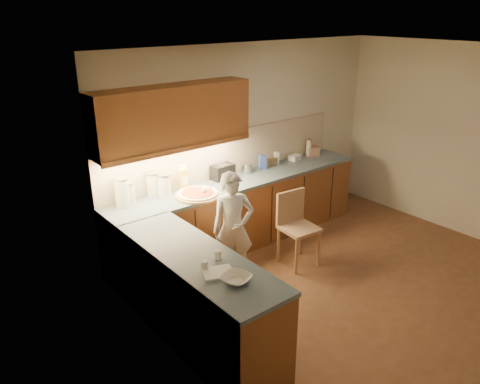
{
  "coord_description": "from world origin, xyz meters",
  "views": [
    {
      "loc": [
        -3.98,
        -2.74,
        3.0
      ],
      "look_at": [
        -0.8,
        1.2,
        1.0
      ],
      "focal_mm": 35.0,
      "sensor_mm": 36.0,
      "label": 1
    }
  ],
  "objects": [
    {
      "name": "l_counter",
      "position": [
        -0.92,
        1.25,
        0.46
      ],
      "size": [
        3.77,
        2.62,
        0.92
      ],
      "color": "brown",
      "rests_on": "ground"
    },
    {
      "name": "upper_cabinets",
      "position": [
        -1.27,
        1.82,
        1.85
      ],
      "size": [
        1.95,
        0.36,
        0.73
      ],
      "color": "brown",
      "rests_on": "ground"
    },
    {
      "name": "oil_jug",
      "position": [
        -1.16,
        1.85,
        1.06
      ],
      "size": [
        0.11,
        0.09,
        0.31
      ],
      "rotation": [
        0.0,
        0.0,
        -0.16
      ],
      "color": "gold",
      "rests_on": "l_counter"
    },
    {
      "name": "canister_b",
      "position": [
        -1.87,
        1.88,
        1.05
      ],
      "size": [
        0.15,
        0.15,
        0.26
      ],
      "rotation": [
        0.0,
        0.0,
        0.15
      ],
      "color": "beige",
      "rests_on": "l_counter"
    },
    {
      "name": "spice_jar_a",
      "position": [
        -2.04,
        0.14,
        0.96
      ],
      "size": [
        0.08,
        0.08,
        0.08
      ],
      "primitive_type": "cylinder",
      "rotation": [
        0.0,
        0.0,
        -0.25
      ],
      "color": "silver",
      "rests_on": "l_counter"
    },
    {
      "name": "canister_d",
      "position": [
        -1.45,
        1.83,
        1.06
      ],
      "size": [
        0.17,
        0.17,
        0.28
      ],
      "rotation": [
        0.0,
        0.0,
        0.21
      ],
      "color": "white",
      "rests_on": "l_counter"
    },
    {
      "name": "blue_box",
      "position": [
        0.12,
        1.84,
        1.02
      ],
      "size": [
        0.12,
        0.1,
        0.2
      ],
      "primitive_type": "cube",
      "rotation": [
        0.0,
        0.0,
        -0.35
      ],
      "color": "#3750A7",
      "rests_on": "l_counter"
    },
    {
      "name": "canister_a",
      "position": [
        -1.97,
        1.84,
        1.09
      ],
      "size": [
        0.17,
        0.17,
        0.34
      ],
      "rotation": [
        0.0,
        0.0,
        -0.25
      ],
      "color": "silver",
      "rests_on": "l_counter"
    },
    {
      "name": "spice_jar_b",
      "position": [
        -1.84,
        0.22,
        0.96
      ],
      "size": [
        0.08,
        0.08,
        0.08
      ],
      "primitive_type": "cylinder",
      "rotation": [
        0.0,
        0.0,
        0.31
      ],
      "color": "white",
      "rests_on": "l_counter"
    },
    {
      "name": "child",
      "position": [
        -1.04,
        1.03,
        0.67
      ],
      "size": [
        0.57,
        0.49,
        1.33
      ],
      "primitive_type": "imported",
      "rotation": [
        0.0,
        0.0,
        -0.41
      ],
      "color": "silver",
      "rests_on": "ground"
    },
    {
      "name": "toaster",
      "position": [
        -0.56,
        1.86,
        1.02
      ],
      "size": [
        0.31,
        0.18,
        0.2
      ],
      "rotation": [
        0.0,
        0.0,
        0.04
      ],
      "color": "black",
      "rests_on": "l_counter"
    },
    {
      "name": "room",
      "position": [
        0.0,
        0.0,
        1.68
      ],
      "size": [
        4.54,
        4.5,
        2.62
      ],
      "color": "brown",
      "rests_on": "ground"
    },
    {
      "name": "card_box_b",
      "position": [
        1.13,
        1.84,
        0.99
      ],
      "size": [
        0.21,
        0.2,
        0.14
      ],
      "primitive_type": "cube",
      "rotation": [
        0.0,
        0.0,
        -0.43
      ],
      "color": "tan",
      "rests_on": "l_counter"
    },
    {
      "name": "tall_jar",
      "position": [
        1.05,
        1.85,
        1.05
      ],
      "size": [
        0.08,
        0.08,
        0.26
      ],
      "rotation": [
        0.0,
        0.0,
        -0.26
      ],
      "color": "silver",
      "rests_on": "l_counter"
    },
    {
      "name": "backsplash",
      "position": [
        -0.38,
        1.99,
        1.21
      ],
      "size": [
        3.75,
        0.02,
        0.58
      ],
      "primitive_type": "cube",
      "color": "beige",
      "rests_on": "l_counter"
    },
    {
      "name": "steel_pot",
      "position": [
        -0.16,
        1.86,
        0.98
      ],
      "size": [
        0.17,
        0.17,
        0.13
      ],
      "color": "#ACACB1",
      "rests_on": "l_counter"
    },
    {
      "name": "canister_c",
      "position": [
        -1.55,
        1.89,
        1.07
      ],
      "size": [
        0.16,
        0.16,
        0.3
      ],
      "rotation": [
        0.0,
        0.0,
        0.17
      ],
      "color": "silver",
      "rests_on": "l_counter"
    },
    {
      "name": "white_bottle",
      "position": [
        0.41,
        1.87,
        1.01
      ],
      "size": [
        0.08,
        0.08,
        0.18
      ],
      "primitive_type": "cube",
      "rotation": [
        0.0,
        0.0,
        -0.35
      ],
      "color": "white",
      "rests_on": "l_counter"
    },
    {
      "name": "mixing_bowl",
      "position": [
        -1.95,
        -0.18,
        0.95
      ],
      "size": [
        0.3,
        0.3,
        0.06
      ],
      "primitive_type": "imported",
      "rotation": [
        0.0,
        0.0,
        0.3
      ],
      "color": "silver",
      "rests_on": "l_counter"
    },
    {
      "name": "pizza_on_board",
      "position": [
        -1.14,
        1.57,
        0.94
      ],
      "size": [
        0.54,
        0.54,
        0.22
      ],
      "rotation": [
        0.0,
        0.0,
        0.26
      ],
      "color": "tan",
      "rests_on": "l_counter"
    },
    {
      "name": "wooden_chair",
      "position": [
        -0.17,
        0.88,
        0.53
      ],
      "size": [
        0.46,
        0.46,
        0.92
      ],
      "rotation": [
        0.0,
        0.0,
        -0.11
      ],
      "color": "tan",
      "rests_on": "ground"
    },
    {
      "name": "card_box_a",
      "position": [
        0.33,
        1.89,
        0.97
      ],
      "size": [
        0.16,
        0.12,
        0.11
      ],
      "primitive_type": "cube",
      "rotation": [
        0.0,
        0.0,
        -0.07
      ],
      "color": "#957850",
      "rests_on": "l_counter"
    },
    {
      "name": "dough_cloth",
      "position": [
        -1.99,
        0.02,
        0.93
      ],
      "size": [
        0.31,
        0.28,
        0.02
      ],
      "primitive_type": "cube",
      "rotation": [
        0.0,
        0.0,
        -0.38
      ],
      "color": "white",
      "rests_on": "l_counter"
    },
    {
      "name": "flat_pack",
      "position": [
        0.76,
        1.85,
        0.96
      ],
      "size": [
        0.2,
        0.15,
        0.07
      ],
      "primitive_type": "cube",
      "rotation": [
        0.0,
        0.0,
        0.16
      ],
      "color": "white",
      "rests_on": "l_counter"
    }
  ]
}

